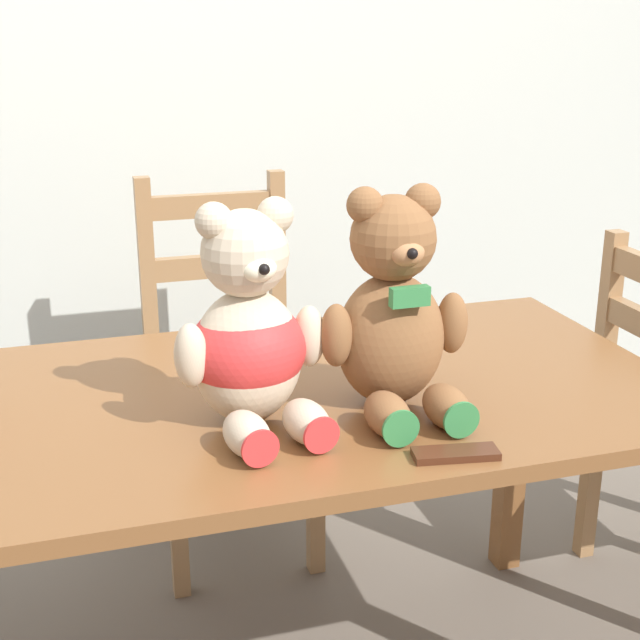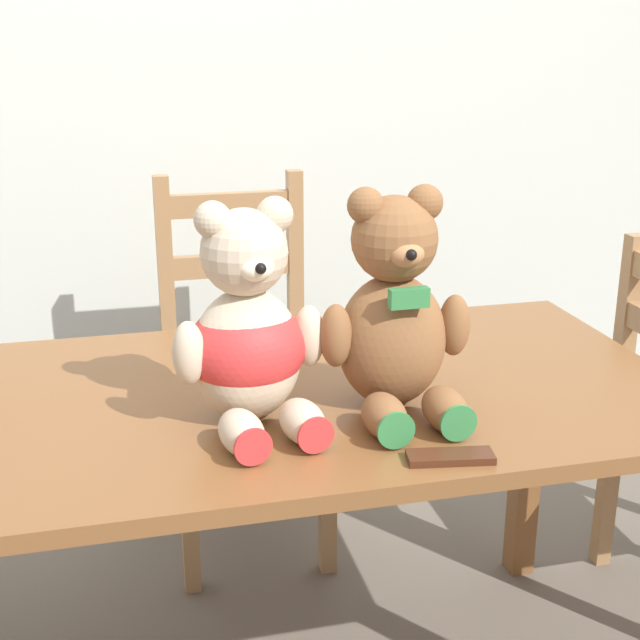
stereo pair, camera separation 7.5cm
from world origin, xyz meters
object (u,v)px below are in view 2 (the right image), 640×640
Objects in this scene: teddy_bear_left at (248,336)px; chocolate_bar at (450,457)px; teddy_bear_right at (395,316)px; wooden_chair_behind at (242,378)px.

chocolate_bar is (0.27, -0.22, -0.14)m from teddy_bear_left.
teddy_bear_right reaches higher than teddy_bear_left.
teddy_bear_right is at bearing 100.15° from wooden_chair_behind.
teddy_bear_right is 2.89× the size of chocolate_bar.
wooden_chair_behind is at bearing 99.17° from chocolate_bar.
wooden_chair_behind is at bearing -80.62° from teddy_bear_right.
teddy_bear_right is 0.27m from chocolate_bar.
wooden_chair_behind reaches higher than chocolate_bar.
teddy_bear_right is at bearing 95.48° from chocolate_bar.
teddy_bear_right reaches higher than chocolate_bar.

